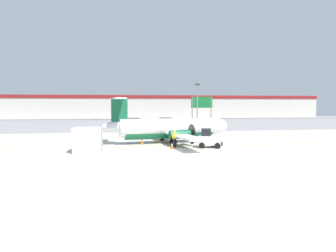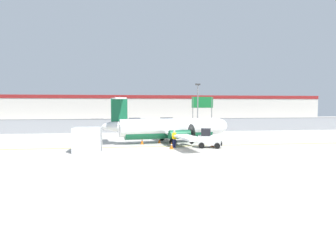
# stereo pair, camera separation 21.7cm
# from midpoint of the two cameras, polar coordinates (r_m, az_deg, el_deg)

# --- Properties ---
(ground_plane) EXTENTS (140.00, 140.00, 0.01)m
(ground_plane) POSITION_cam_midpoint_polar(r_m,az_deg,el_deg) (30.36, -0.09, -3.89)
(ground_plane) COLOR #BCB7AD
(perimeter_fence) EXTENTS (98.00, 0.10, 2.10)m
(perimeter_fence) POSITION_cam_midpoint_polar(r_m,az_deg,el_deg) (46.06, -3.01, 0.22)
(perimeter_fence) COLOR gray
(perimeter_fence) RESTS_ON ground
(parking_lot_strip) EXTENTS (98.00, 17.00, 0.12)m
(parking_lot_strip) POSITION_cam_midpoint_polar(r_m,az_deg,el_deg) (57.56, -4.11, -0.07)
(parking_lot_strip) COLOR #38383A
(parking_lot_strip) RESTS_ON ground
(background_building) EXTENTS (91.00, 8.10, 6.50)m
(background_building) POSITION_cam_midpoint_polar(r_m,az_deg,el_deg) (75.86, -5.20, 3.34)
(background_building) COLOR beige
(background_building) RESTS_ON ground
(commuter_airplane) EXTENTS (14.37, 16.06, 4.92)m
(commuter_airplane) POSITION_cam_midpoint_polar(r_m,az_deg,el_deg) (33.01, 0.49, -0.45)
(commuter_airplane) COLOR white
(commuter_airplane) RESTS_ON ground
(baggage_tug) EXTENTS (2.55, 1.91, 1.88)m
(baggage_tug) POSITION_cam_midpoint_polar(r_m,az_deg,el_deg) (29.62, 7.64, -2.46)
(baggage_tug) COLOR silver
(baggage_tug) RESTS_ON ground
(ground_crew_worker) EXTENTS (0.50, 0.47, 1.70)m
(ground_crew_worker) POSITION_cam_midpoint_polar(r_m,az_deg,el_deg) (29.37, 1.03, -2.29)
(ground_crew_worker) COLOR #191E4C
(ground_crew_worker) RESTS_ON ground
(cargo_container) EXTENTS (2.44, 2.05, 2.20)m
(cargo_container) POSITION_cam_midpoint_polar(r_m,az_deg,el_deg) (27.45, -15.25, -2.58)
(cargo_container) COLOR silver
(cargo_container) RESTS_ON ground
(traffic_cone_near_left) EXTENTS (0.36, 0.36, 0.64)m
(traffic_cone_near_left) POSITION_cam_midpoint_polar(r_m,az_deg,el_deg) (32.82, -1.84, -2.75)
(traffic_cone_near_left) COLOR orange
(traffic_cone_near_left) RESTS_ON ground
(traffic_cone_near_right) EXTENTS (0.36, 0.36, 0.64)m
(traffic_cone_near_right) POSITION_cam_midpoint_polar(r_m,az_deg,el_deg) (28.47, 0.52, -3.79)
(traffic_cone_near_right) COLOR orange
(traffic_cone_near_right) RESTS_ON ground
(traffic_cone_far_left) EXTENTS (0.36, 0.36, 0.64)m
(traffic_cone_far_left) POSITION_cam_midpoint_polar(r_m,az_deg,el_deg) (30.44, 8.31, -3.32)
(traffic_cone_far_left) COLOR orange
(traffic_cone_far_left) RESTS_ON ground
(traffic_cone_far_right) EXTENTS (0.36, 0.36, 0.64)m
(traffic_cone_far_right) POSITION_cam_midpoint_polar(r_m,az_deg,el_deg) (32.04, -5.14, -2.93)
(traffic_cone_far_right) COLOR orange
(traffic_cone_far_right) RESTS_ON ground
(parked_car_0) EXTENTS (4.38, 2.42, 1.58)m
(parked_car_0) POSITION_cam_midpoint_polar(r_m,az_deg,el_deg) (52.01, -18.64, 0.21)
(parked_car_0) COLOR silver
(parked_car_0) RESTS_ON parking_lot_strip
(parked_car_1) EXTENTS (4.38, 2.40, 1.58)m
(parked_car_1) POSITION_cam_midpoint_polar(r_m,az_deg,el_deg) (55.05, -13.71, 0.51)
(parked_car_1) COLOR gray
(parked_car_1) RESTS_ON parking_lot_strip
(parked_car_2) EXTENTS (4.21, 2.03, 1.58)m
(parked_car_2) POSITION_cam_midpoint_polar(r_m,az_deg,el_deg) (57.60, -6.53, 0.75)
(parked_car_2) COLOR red
(parked_car_2) RESTS_ON parking_lot_strip
(parked_car_3) EXTENTS (4.33, 2.28, 1.58)m
(parked_car_3) POSITION_cam_midpoint_polar(r_m,az_deg,el_deg) (58.81, -0.45, 0.85)
(parked_car_3) COLOR #B28C19
(parked_car_3) RESTS_ON parking_lot_strip
(parked_car_4) EXTENTS (4.36, 2.35, 1.58)m
(parked_car_4) POSITION_cam_midpoint_polar(r_m,az_deg,el_deg) (54.66, 5.09, 0.58)
(parked_car_4) COLOR gray
(parked_car_4) RESTS_ON parking_lot_strip
(parked_car_5) EXTENTS (4.35, 2.33, 1.58)m
(parked_car_5) POSITION_cam_midpoint_polar(r_m,az_deg,el_deg) (56.46, 10.55, 0.64)
(parked_car_5) COLOR navy
(parked_car_5) RESTS_ON parking_lot_strip
(apron_light_pole) EXTENTS (0.70, 0.30, 7.27)m
(apron_light_pole) POSITION_cam_midpoint_polar(r_m,az_deg,el_deg) (43.92, 5.46, 4.18)
(apron_light_pole) COLOR slate
(apron_light_pole) RESTS_ON ground
(highway_sign) EXTENTS (3.60, 0.14, 5.50)m
(highway_sign) POSITION_cam_midpoint_polar(r_m,az_deg,el_deg) (49.83, 6.32, 3.97)
(highway_sign) COLOR slate
(highway_sign) RESTS_ON ground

